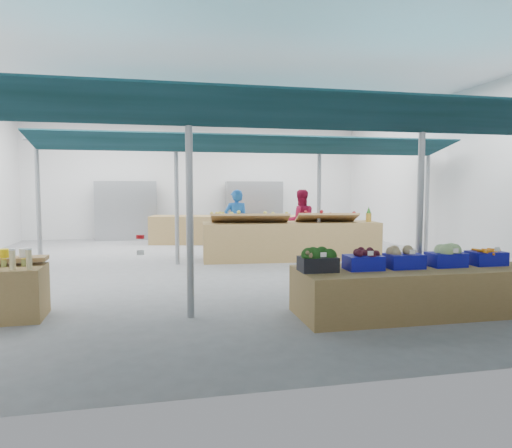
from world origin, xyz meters
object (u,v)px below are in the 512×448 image
object	(u,v)px
fruit_counter	(291,241)
vendor_left	(236,222)
veg_counter	(415,290)
crate_stack	(450,271)
vendor_right	(301,221)

from	to	relation	value
fruit_counter	vendor_left	distance (m)	1.68
vendor_left	veg_counter	bearing A→B (deg)	108.51
veg_counter	crate_stack	size ratio (longest dim) A/B	5.28
crate_stack	vendor_right	distance (m)	5.06
veg_counter	vendor_left	size ratio (longest dim) A/B	1.96
fruit_counter	vendor_right	xyz separation A→B (m)	(0.60, 1.10, 0.41)
fruit_counter	crate_stack	world-z (taller)	fruit_counter
crate_stack	vendor_left	size ratio (longest dim) A/B	0.37
veg_counter	crate_stack	world-z (taller)	veg_counter
veg_counter	crate_stack	distance (m)	2.01
veg_counter	vendor_right	world-z (taller)	vendor_right
vendor_right	vendor_left	bearing A→B (deg)	4.55
vendor_right	veg_counter	bearing A→B (deg)	92.18
veg_counter	fruit_counter	bearing A→B (deg)	94.15
fruit_counter	vendor_right	distance (m)	1.32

